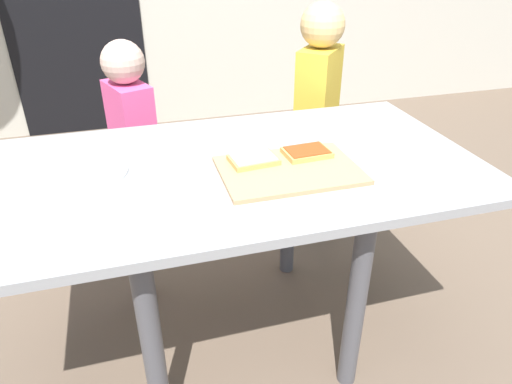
{
  "coord_description": "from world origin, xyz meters",
  "views": [
    {
      "loc": [
        -0.28,
        -1.26,
        1.34
      ],
      "look_at": [
        0.08,
        0.0,
        0.6
      ],
      "focal_mm": 32.72,
      "sensor_mm": 36.0,
      "label": 1
    }
  ],
  "objects_px": {
    "pizza_slice_far_right": "(307,152)",
    "plate_white_left": "(92,173)",
    "cutting_board": "(289,170)",
    "plate_white_right": "(358,148)",
    "child_left": "(132,131)",
    "child_right": "(317,105)",
    "dining_table": "(233,191)",
    "pizza_slice_far_left": "(253,159)"
  },
  "relations": [
    {
      "from": "cutting_board",
      "to": "pizza_slice_far_right",
      "type": "bearing_deg",
      "value": 40.7
    },
    {
      "from": "plate_white_right",
      "to": "child_left",
      "type": "xyz_separation_m",
      "value": [
        -0.7,
        0.76,
        -0.16
      ]
    },
    {
      "from": "dining_table",
      "to": "cutting_board",
      "type": "bearing_deg",
      "value": -30.76
    },
    {
      "from": "child_right",
      "to": "dining_table",
      "type": "bearing_deg",
      "value": -131.22
    },
    {
      "from": "dining_table",
      "to": "plate_white_left",
      "type": "bearing_deg",
      "value": 172.82
    },
    {
      "from": "pizza_slice_far_left",
      "to": "plate_white_left",
      "type": "relative_size",
      "value": 0.73
    },
    {
      "from": "cutting_board",
      "to": "plate_white_left",
      "type": "height_order",
      "value": "cutting_board"
    },
    {
      "from": "cutting_board",
      "to": "child_right",
      "type": "distance_m",
      "value": 0.81
    },
    {
      "from": "plate_white_right",
      "to": "cutting_board",
      "type": "bearing_deg",
      "value": -161.14
    },
    {
      "from": "cutting_board",
      "to": "plate_white_right",
      "type": "distance_m",
      "value": 0.29
    },
    {
      "from": "cutting_board",
      "to": "child_left",
      "type": "height_order",
      "value": "child_left"
    },
    {
      "from": "pizza_slice_far_left",
      "to": "child_left",
      "type": "bearing_deg",
      "value": 113.55
    },
    {
      "from": "dining_table",
      "to": "plate_white_right",
      "type": "distance_m",
      "value": 0.44
    },
    {
      "from": "pizza_slice_far_right",
      "to": "plate_white_left",
      "type": "bearing_deg",
      "value": 173.71
    },
    {
      "from": "dining_table",
      "to": "plate_white_right",
      "type": "relative_size",
      "value": 7.51
    },
    {
      "from": "pizza_slice_far_left",
      "to": "plate_white_left",
      "type": "distance_m",
      "value": 0.48
    },
    {
      "from": "child_left",
      "to": "child_right",
      "type": "bearing_deg",
      "value": -9.45
    },
    {
      "from": "dining_table",
      "to": "child_left",
      "type": "height_order",
      "value": "child_left"
    },
    {
      "from": "dining_table",
      "to": "plate_white_left",
      "type": "xyz_separation_m",
      "value": [
        -0.41,
        0.05,
        0.1
      ]
    },
    {
      "from": "cutting_board",
      "to": "pizza_slice_far_right",
      "type": "distance_m",
      "value": 0.11
    },
    {
      "from": "dining_table",
      "to": "child_right",
      "type": "xyz_separation_m",
      "value": [
        0.54,
        0.62,
        0.03
      ]
    },
    {
      "from": "pizza_slice_far_left",
      "to": "plate_white_right",
      "type": "distance_m",
      "value": 0.36
    },
    {
      "from": "pizza_slice_far_left",
      "to": "cutting_board",
      "type": "bearing_deg",
      "value": -36.48
    },
    {
      "from": "cutting_board",
      "to": "pizza_slice_far_left",
      "type": "relative_size",
      "value": 2.73
    },
    {
      "from": "pizza_slice_far_right",
      "to": "plate_white_left",
      "type": "height_order",
      "value": "pizza_slice_far_right"
    },
    {
      "from": "cutting_board",
      "to": "plate_white_left",
      "type": "bearing_deg",
      "value": 165.77
    },
    {
      "from": "pizza_slice_far_right",
      "to": "plate_white_right",
      "type": "distance_m",
      "value": 0.19
    },
    {
      "from": "child_left",
      "to": "plate_white_right",
      "type": "bearing_deg",
      "value": -47.04
    },
    {
      "from": "plate_white_left",
      "to": "plate_white_right",
      "type": "distance_m",
      "value": 0.84
    },
    {
      "from": "child_left",
      "to": "child_right",
      "type": "xyz_separation_m",
      "value": [
        0.82,
        -0.14,
        0.09
      ]
    },
    {
      "from": "pizza_slice_far_left",
      "to": "child_left",
      "type": "xyz_separation_m",
      "value": [
        -0.34,
        0.78,
        -0.18
      ]
    },
    {
      "from": "dining_table",
      "to": "child_right",
      "type": "distance_m",
      "value": 0.83
    },
    {
      "from": "plate_white_left",
      "to": "plate_white_right",
      "type": "height_order",
      "value": "same"
    },
    {
      "from": "plate_white_left",
      "to": "child_left",
      "type": "height_order",
      "value": "child_left"
    },
    {
      "from": "pizza_slice_far_right",
      "to": "cutting_board",
      "type": "bearing_deg",
      "value": -139.3
    },
    {
      "from": "cutting_board",
      "to": "pizza_slice_far_right",
      "type": "height_order",
      "value": "pizza_slice_far_right"
    },
    {
      "from": "plate_white_left",
      "to": "child_right",
      "type": "xyz_separation_m",
      "value": [
        0.95,
        0.57,
        -0.07
      ]
    },
    {
      "from": "plate_white_left",
      "to": "child_left",
      "type": "bearing_deg",
      "value": 79.38
    },
    {
      "from": "plate_white_right",
      "to": "child_left",
      "type": "relative_size",
      "value": 0.21
    },
    {
      "from": "cutting_board",
      "to": "child_left",
      "type": "relative_size",
      "value": 0.43
    },
    {
      "from": "dining_table",
      "to": "pizza_slice_far_right",
      "type": "xyz_separation_m",
      "value": [
        0.24,
        -0.02,
        0.11
      ]
    },
    {
      "from": "dining_table",
      "to": "cutting_board",
      "type": "relative_size",
      "value": 3.75
    }
  ]
}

